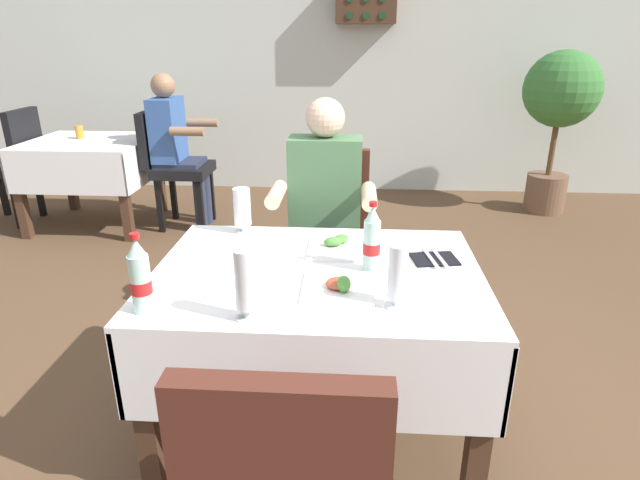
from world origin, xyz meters
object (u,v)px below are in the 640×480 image
object	(u,v)px
cola_bottle_secondary	(140,278)
background_dining_table	(91,161)
main_dining_table	(318,308)
chair_far_diner_seat	(329,233)
plate_far_diner	(339,246)
background_chair_left	(11,159)
beer_glass_right	(397,277)
beer_glass_left	(245,284)
background_chair_right	(172,162)
cola_bottle_primary	(372,241)
background_patron	(176,143)
beer_glass_middle	(242,210)
potted_plant_corner	(560,104)
napkin_cutlery_set	(434,259)
plate_near_camera	(339,286)
background_table_tumbler	(79,132)

from	to	relation	value
cola_bottle_secondary	background_dining_table	size ratio (longest dim) A/B	0.27
main_dining_table	chair_far_diner_seat	bearing A→B (deg)	90.00
main_dining_table	chair_far_diner_seat	distance (m)	0.84
chair_far_diner_seat	plate_far_diner	distance (m)	0.67
cola_bottle_secondary	background_chair_left	bearing A→B (deg)	129.08
chair_far_diner_seat	background_chair_left	world-z (taller)	same
beer_glass_right	background_dining_table	size ratio (longest dim) A/B	0.22
beer_glass_left	background_chair_right	size ratio (longest dim) A/B	0.23
cola_bottle_primary	background_patron	xyz separation A→B (m)	(-1.53, 2.40, -0.13)
beer_glass_middle	potted_plant_corner	world-z (taller)	potted_plant_corner
chair_far_diner_seat	potted_plant_corner	size ratio (longest dim) A/B	0.68
plate_far_diner	background_chair_left	distance (m)	3.60
napkin_cutlery_set	background_chair_right	xyz separation A→B (m)	(-1.82, 2.30, -0.17)
plate_far_diner	chair_far_diner_seat	bearing A→B (deg)	96.40
potted_plant_corner	background_chair_right	bearing A→B (deg)	-169.33
plate_near_camera	background_dining_table	world-z (taller)	plate_near_camera
beer_glass_right	background_dining_table	xyz separation A→B (m)	(-2.34, 2.68, -0.28)
chair_far_diner_seat	plate_far_diner	xyz separation A→B (m)	(0.07, -0.64, 0.18)
beer_glass_left	potted_plant_corner	world-z (taller)	potted_plant_corner
main_dining_table	background_chair_right	xyz separation A→B (m)	(-1.38, 2.42, -0.01)
chair_far_diner_seat	potted_plant_corner	distance (m)	2.93
plate_far_diner	beer_glass_right	size ratio (longest dim) A/B	1.21
beer_glass_right	background_dining_table	world-z (taller)	beer_glass_right
cola_bottle_secondary	plate_far_diner	bearing A→B (deg)	42.66
beer_glass_middle	background_patron	bearing A→B (deg)	115.56
background_patron	beer_glass_middle	bearing A→B (deg)	-64.44
beer_glass_right	background_table_tumbler	world-z (taller)	beer_glass_right
main_dining_table	background_patron	bearing A→B (deg)	118.86
beer_glass_middle	potted_plant_corner	xyz separation A→B (m)	(2.26, 2.66, 0.15)
chair_far_diner_seat	cola_bottle_primary	world-z (taller)	cola_bottle_primary
main_dining_table	plate_far_diner	size ratio (longest dim) A/B	4.73
beer_glass_right	background_chair_right	distance (m)	3.16
background_chair_left	potted_plant_corner	size ratio (longest dim) A/B	0.68
chair_far_diner_seat	plate_far_diner	size ratio (longest dim) A/B	3.79
beer_glass_right	potted_plant_corner	bearing A→B (deg)	63.68
background_chair_right	background_patron	size ratio (longest dim) A/B	0.77
background_table_tumbler	chair_far_diner_seat	bearing A→B (deg)	-37.14
plate_far_diner	beer_glass_middle	world-z (taller)	beer_glass_middle
plate_far_diner	background_table_tumbler	world-z (taller)	background_table_tumbler
background_dining_table	cola_bottle_secondary	bearing A→B (deg)	-60.70
chair_far_diner_seat	beer_glass_right	world-z (taller)	chair_far_diner_seat
plate_far_diner	background_chair_right	bearing A→B (deg)	123.31
chair_far_diner_seat	background_dining_table	bearing A→B (deg)	142.80
beer_glass_right	cola_bottle_primary	world-z (taller)	cola_bottle_primary
cola_bottle_secondary	main_dining_table	bearing A→B (deg)	33.12
beer_glass_left	background_chair_left	size ratio (longest dim) A/B	0.23
napkin_cutlery_set	potted_plant_corner	world-z (taller)	potted_plant_corner
main_dining_table	cola_bottle_secondary	bearing A→B (deg)	-146.88
cola_bottle_primary	napkin_cutlery_set	xyz separation A→B (m)	(0.25, 0.10, -0.11)
main_dining_table	background_patron	size ratio (longest dim) A/B	0.96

